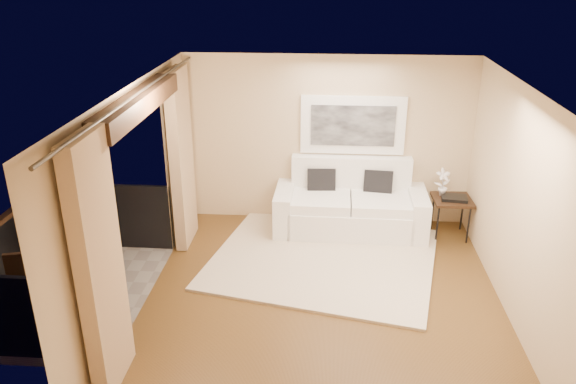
# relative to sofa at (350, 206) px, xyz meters

# --- Properties ---
(floor) EXTENTS (5.00, 5.00, 0.00)m
(floor) POSITION_rel_sofa_xyz_m (-0.39, -2.10, -0.40)
(floor) COLOR brown
(floor) RESTS_ON ground
(room_shell) EXTENTS (5.00, 6.40, 5.00)m
(room_shell) POSITION_rel_sofa_xyz_m (-2.52, -2.10, 2.12)
(room_shell) COLOR white
(room_shell) RESTS_ON ground
(balcony) EXTENTS (1.81, 2.60, 1.17)m
(balcony) POSITION_rel_sofa_xyz_m (-3.69, -2.10, -0.22)
(balcony) COLOR #605B56
(balcony) RESTS_ON ground
(curtains) EXTENTS (0.16, 4.80, 2.64)m
(curtains) POSITION_rel_sofa_xyz_m (-2.50, -2.10, 0.94)
(curtains) COLOR tan
(curtains) RESTS_ON ground
(artwork) EXTENTS (1.62, 0.07, 0.92)m
(artwork) POSITION_rel_sofa_xyz_m (-0.00, 0.36, 1.22)
(artwork) COLOR white
(artwork) RESTS_ON room_shell
(rug) EXTENTS (3.57, 3.27, 0.04)m
(rug) POSITION_rel_sofa_xyz_m (-0.40, -1.00, -0.38)
(rug) COLOR beige
(rug) RESTS_ON floor
(sofa) EXTENTS (2.35, 1.05, 1.12)m
(sofa) POSITION_rel_sofa_xyz_m (0.00, 0.00, 0.00)
(sofa) COLOR white
(sofa) RESTS_ON floor
(side_table) EXTENTS (0.60, 0.60, 0.63)m
(side_table) POSITION_rel_sofa_xyz_m (1.54, -0.10, 0.17)
(side_table) COLOR black
(side_table) RESTS_ON floor
(tray) EXTENTS (0.41, 0.33, 0.05)m
(tray) POSITION_rel_sofa_xyz_m (1.56, -0.14, 0.26)
(tray) COLOR black
(tray) RESTS_ON side_table
(orchid) EXTENTS (0.26, 0.21, 0.43)m
(orchid) POSITION_rel_sofa_xyz_m (1.39, 0.00, 0.45)
(orchid) COLOR white
(orchid) RESTS_ON side_table
(bistro_table) EXTENTS (0.58, 0.58, 0.68)m
(bistro_table) POSITION_rel_sofa_xyz_m (-3.60, -2.22, 0.19)
(bistro_table) COLOR black
(bistro_table) RESTS_ON balcony
(balcony_chair_far) EXTENTS (0.54, 0.54, 1.09)m
(balcony_chair_far) POSITION_rel_sofa_xyz_m (-4.10, -1.79, 0.24)
(balcony_chair_far) COLOR black
(balcony_chair_far) RESTS_ON balcony
(balcony_chair_near) EXTENTS (0.53, 0.53, 1.02)m
(balcony_chair_near) POSITION_rel_sofa_xyz_m (-3.68, -3.00, 0.20)
(balcony_chair_near) COLOR black
(balcony_chair_near) RESTS_ON balcony
(ice_bucket) EXTENTS (0.18, 0.18, 0.20)m
(ice_bucket) POSITION_rel_sofa_xyz_m (-3.70, -2.13, 0.38)
(ice_bucket) COLOR silver
(ice_bucket) RESTS_ON bistro_table
(candle) EXTENTS (0.06, 0.06, 0.07)m
(candle) POSITION_rel_sofa_xyz_m (-3.52, -2.09, 0.31)
(candle) COLOR red
(candle) RESTS_ON bistro_table
(vase) EXTENTS (0.04, 0.04, 0.18)m
(vase) POSITION_rel_sofa_xyz_m (-3.59, -2.38, 0.37)
(vase) COLOR white
(vase) RESTS_ON bistro_table
(glass_a) EXTENTS (0.06, 0.06, 0.12)m
(glass_a) POSITION_rel_sofa_xyz_m (-3.51, -2.29, 0.34)
(glass_a) COLOR silver
(glass_a) RESTS_ON bistro_table
(glass_b) EXTENTS (0.06, 0.06, 0.12)m
(glass_b) POSITION_rel_sofa_xyz_m (-3.43, -2.16, 0.34)
(glass_b) COLOR silver
(glass_b) RESTS_ON bistro_table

